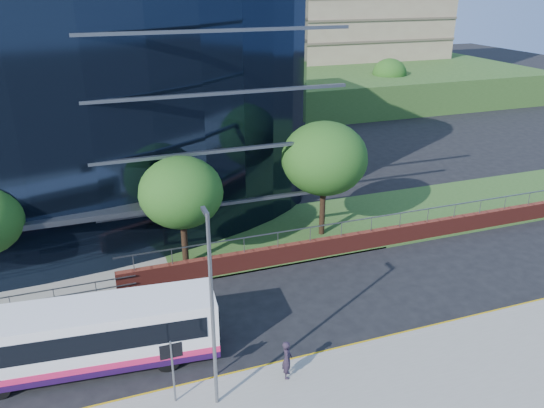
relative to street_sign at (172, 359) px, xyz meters
name	(u,v)px	position (x,y,z in m)	size (l,w,h in m)	color
ground	(53,404)	(-4.50, 1.59, -2.15)	(200.00, 200.00, 0.00)	black
grass_verge	(418,212)	(19.50, 12.59, -2.09)	(36.00, 8.00, 0.12)	#2D511E
retaining_wall	(399,235)	(15.50, 8.89, -1.54)	(34.00, 0.40, 2.11)	maroon
apartment_block	(289,11)	(27.50, 58.80, 8.96)	(60.00, 42.00, 30.00)	#2D511E
street_sign	(172,359)	(0.00, 0.00, 0.00)	(0.85, 0.09, 2.80)	slate
tree_far_c	(181,192)	(2.50, 10.59, 2.39)	(4.62, 4.62, 6.51)	black
tree_far_d	(324,158)	(11.50, 11.59, 3.04)	(5.28, 5.28, 7.44)	black
tree_dist_e	(278,80)	(19.50, 41.59, 2.39)	(4.62, 4.62, 6.51)	black
tree_dist_f	(389,73)	(35.50, 43.59, 2.06)	(4.29, 4.29, 6.05)	black
streetlight_east	(212,308)	(1.50, -0.59, 2.29)	(0.15, 0.77, 8.00)	slate
city_bus	(91,336)	(-2.82, 3.37, -0.62)	(10.83, 3.42, 2.88)	white
pedestrian	(287,359)	(4.57, -0.17, -1.15)	(0.62, 0.41, 1.70)	#261C2B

